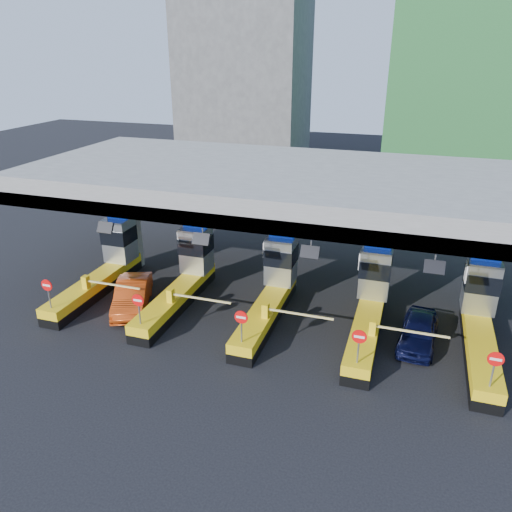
% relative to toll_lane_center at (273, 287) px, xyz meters
% --- Properties ---
extents(ground, '(120.00, 120.00, 0.00)m').
position_rel_toll_lane_center_xyz_m(ground, '(-0.00, -0.28, -1.40)').
color(ground, black).
rests_on(ground, ground).
extents(toll_canopy, '(28.00, 12.09, 7.00)m').
position_rel_toll_lane_center_xyz_m(toll_canopy, '(-0.00, 2.59, 4.74)').
color(toll_canopy, slate).
rests_on(toll_canopy, ground).
extents(toll_lane_far_left, '(4.43, 8.00, 4.16)m').
position_rel_toll_lane_center_xyz_m(toll_lane_far_left, '(-10.00, 0.00, 0.00)').
color(toll_lane_far_left, black).
rests_on(toll_lane_far_left, ground).
extents(toll_lane_left, '(4.43, 8.00, 4.16)m').
position_rel_toll_lane_center_xyz_m(toll_lane_left, '(-5.00, 0.00, 0.00)').
color(toll_lane_left, black).
rests_on(toll_lane_left, ground).
extents(toll_lane_center, '(4.43, 8.00, 4.16)m').
position_rel_toll_lane_center_xyz_m(toll_lane_center, '(0.00, 0.00, 0.00)').
color(toll_lane_center, black).
rests_on(toll_lane_center, ground).
extents(toll_lane_right, '(4.43, 8.00, 4.16)m').
position_rel_toll_lane_center_xyz_m(toll_lane_right, '(5.00, 0.00, 0.00)').
color(toll_lane_right, black).
rests_on(toll_lane_right, ground).
extents(toll_lane_far_right, '(4.43, 8.00, 4.16)m').
position_rel_toll_lane_center_xyz_m(toll_lane_far_right, '(10.00, 0.00, 0.00)').
color(toll_lane_far_right, black).
rests_on(toll_lane_far_right, ground).
extents(bg_building_scaffold, '(18.00, 12.00, 28.00)m').
position_rel_toll_lane_center_xyz_m(bg_building_scaffold, '(12.00, 31.72, 12.60)').
color(bg_building_scaffold, '#1E5926').
rests_on(bg_building_scaffold, ground).
extents(bg_building_concrete, '(14.00, 10.00, 18.00)m').
position_rel_toll_lane_center_xyz_m(bg_building_concrete, '(-14.00, 35.72, 7.60)').
color(bg_building_concrete, '#4C4C49').
rests_on(bg_building_concrete, ground).
extents(van, '(1.98, 4.20, 1.39)m').
position_rel_toll_lane_center_xyz_m(van, '(7.36, -1.03, -0.70)').
color(van, black).
rests_on(van, ground).
extents(red_car, '(3.23, 4.85, 1.51)m').
position_rel_toll_lane_center_xyz_m(red_car, '(-7.16, -2.05, -0.64)').
color(red_car, '#AD370D').
rests_on(red_car, ground).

